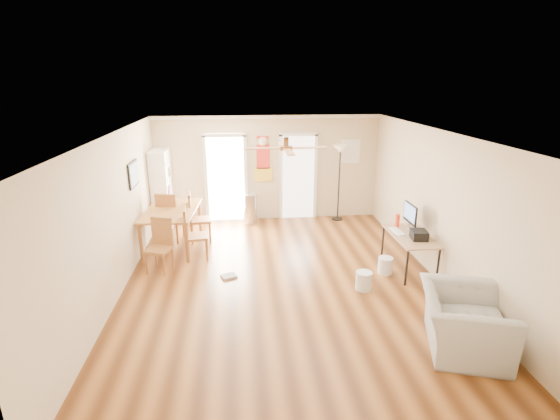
{
  "coord_description": "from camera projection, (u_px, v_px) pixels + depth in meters",
  "views": [
    {
      "loc": [
        -0.72,
        -6.44,
        3.44
      ],
      "look_at": [
        0.0,
        0.6,
        1.15
      ],
      "focal_mm": 26.18,
      "sensor_mm": 36.0,
      "label": 1
    }
  ],
  "objects": [
    {
      "name": "floor",
      "position": [
        283.0,
        282.0,
        7.22
      ],
      "size": [
        7.0,
        7.0,
        0.0
      ],
      "primitive_type": "plane",
      "color": "brown",
      "rests_on": "ground"
    },
    {
      "name": "ceiling",
      "position": [
        284.0,
        134.0,
        6.42
      ],
      "size": [
        5.5,
        7.0,
        0.0
      ],
      "primitive_type": null,
      "color": "silver",
      "rests_on": "floor"
    },
    {
      "name": "wall_back",
      "position": [
        268.0,
        169.0,
        10.13
      ],
      "size": [
        5.5,
        0.04,
        2.6
      ],
      "primitive_type": null,
      "color": "beige",
      "rests_on": "floor"
    },
    {
      "name": "wall_front",
      "position": [
        328.0,
        339.0,
        3.51
      ],
      "size": [
        5.5,
        0.04,
        2.6
      ],
      "primitive_type": null,
      "color": "beige",
      "rests_on": "floor"
    },
    {
      "name": "wall_left",
      "position": [
        114.0,
        218.0,
        6.55
      ],
      "size": [
        0.04,
        7.0,
        2.6
      ],
      "primitive_type": null,
      "color": "beige",
      "rests_on": "floor"
    },
    {
      "name": "wall_right",
      "position": [
        441.0,
        207.0,
        7.08
      ],
      "size": [
        0.04,
        7.0,
        2.6
      ],
      "primitive_type": null,
      "color": "beige",
      "rests_on": "floor"
    },
    {
      "name": "crown_molding",
      "position": [
        284.0,
        137.0,
        6.43
      ],
      "size": [
        5.5,
        7.0,
        0.08
      ],
      "primitive_type": null,
      "color": "white",
      "rests_on": "wall_back"
    },
    {
      "name": "kitchen_doorway",
      "position": [
        226.0,
        180.0,
        10.09
      ],
      "size": [
        0.9,
        0.1,
        2.1
      ],
      "primitive_type": null,
      "color": "white",
      "rests_on": "wall_back"
    },
    {
      "name": "bathroom_doorway",
      "position": [
        298.0,
        178.0,
        10.27
      ],
      "size": [
        0.8,
        0.1,
        2.1
      ],
      "primitive_type": null,
      "color": "white",
      "rests_on": "wall_back"
    },
    {
      "name": "wall_decal",
      "position": [
        263.0,
        159.0,
        10.02
      ],
      "size": [
        0.46,
        0.03,
        1.1
      ],
      "primitive_type": "cube",
      "color": "red",
      "rests_on": "wall_back"
    },
    {
      "name": "ac_grille",
      "position": [
        350.0,
        151.0,
        10.18
      ],
      "size": [
        0.5,
        0.04,
        0.6
      ],
      "primitive_type": "cube",
      "color": "white",
      "rests_on": "wall_back"
    },
    {
      "name": "framed_poster",
      "position": [
        133.0,
        174.0,
        7.76
      ],
      "size": [
        0.04,
        0.66,
        0.48
      ],
      "primitive_type": "cube",
      "color": "black",
      "rests_on": "wall_left"
    },
    {
      "name": "ceiling_fan",
      "position": [
        286.0,
        148.0,
        6.19
      ],
      "size": [
        1.24,
        1.24,
        0.2
      ],
      "primitive_type": null,
      "color": "#593819",
      "rests_on": "ceiling"
    },
    {
      "name": "bookshelf",
      "position": [
        162.0,
        190.0,
        9.61
      ],
      "size": [
        0.51,
        0.9,
        1.88
      ],
      "primitive_type": null,
      "rotation": [
        0.0,
        0.0,
        -0.17
      ],
      "color": "white",
      "rests_on": "floor"
    },
    {
      "name": "dining_table",
      "position": [
        173.0,
        228.0,
        8.6
      ],
      "size": [
        1.13,
        1.75,
        0.84
      ],
      "primitive_type": null,
      "rotation": [
        0.0,
        0.0,
        -0.07
      ],
      "color": "olive",
      "rests_on": "floor"
    },
    {
      "name": "dining_chair_right_a",
      "position": [
        200.0,
        217.0,
        8.92
      ],
      "size": [
        0.49,
        0.49,
        1.09
      ],
      "primitive_type": null,
      "rotation": [
        0.0,
        0.0,
        1.66
      ],
      "color": "#AB6E37",
      "rests_on": "floor"
    },
    {
      "name": "dining_chair_right_b",
      "position": [
        196.0,
        234.0,
        8.03
      ],
      "size": [
        0.48,
        0.48,
        1.04
      ],
      "primitive_type": null,
      "rotation": [
        0.0,
        0.0,
        1.68
      ],
      "color": "#A57535",
      "rests_on": "floor"
    },
    {
      "name": "dining_chair_near",
      "position": [
        158.0,
        247.0,
        7.48
      ],
      "size": [
        0.52,
        0.52,
        0.99
      ],
      "primitive_type": null,
      "rotation": [
        0.0,
        0.0,
        -0.32
      ],
      "color": "#AD7A37",
      "rests_on": "floor"
    },
    {
      "name": "dining_chair_far",
      "position": [
        171.0,
        216.0,
        8.95
      ],
      "size": [
        0.54,
        0.54,
        1.1
      ],
      "primitive_type": null,
      "rotation": [
        0.0,
        0.0,
        2.92
      ],
      "color": "#A36634",
      "rests_on": "floor"
    },
    {
      "name": "trash_can",
      "position": [
        250.0,
        209.0,
        10.07
      ],
      "size": [
        0.38,
        0.38,
        0.74
      ],
      "primitive_type": "cylinder",
      "rotation": [
        0.0,
        0.0,
        -0.1
      ],
      "color": "#B3B4B6",
      "rests_on": "floor"
    },
    {
      "name": "torchiere_lamp",
      "position": [
        339.0,
        183.0,
        10.15
      ],
      "size": [
        0.43,
        0.43,
        1.89
      ],
      "primitive_type": null,
      "rotation": [
        0.0,
        0.0,
        0.23
      ],
      "color": "black",
      "rests_on": "floor"
    },
    {
      "name": "computer_desk",
      "position": [
        408.0,
        252.0,
        7.61
      ],
      "size": [
        0.64,
        1.29,
        0.69
      ],
      "primitive_type": null,
      "color": "tan",
      "rests_on": "floor"
    },
    {
      "name": "imac",
      "position": [
        410.0,
        217.0,
        7.71
      ],
      "size": [
        0.25,
        0.54,
        0.51
      ],
      "primitive_type": null,
      "rotation": [
        0.0,
        0.0,
        0.34
      ],
      "color": "black",
      "rests_on": "computer_desk"
    },
    {
      "name": "keyboard",
      "position": [
        397.0,
        231.0,
        7.66
      ],
      "size": [
        0.17,
        0.45,
        0.02
      ],
      "primitive_type": "cube",
      "rotation": [
        0.0,
        0.0,
        0.07
      ],
      "color": "white",
      "rests_on": "computer_desk"
    },
    {
      "name": "printer",
      "position": [
        419.0,
        235.0,
        7.3
      ],
      "size": [
        0.31,
        0.35,
        0.16
      ],
      "primitive_type": "cube",
      "rotation": [
        0.0,
        0.0,
        -0.15
      ],
      "color": "black",
      "rests_on": "computer_desk"
    },
    {
      "name": "orange_bottle",
      "position": [
        397.0,
        220.0,
        7.89
      ],
      "size": [
        0.1,
        0.1,
        0.26
      ],
      "primitive_type": "cylinder",
      "rotation": [
        0.0,
        0.0,
        -0.2
      ],
      "color": "#EE3A15",
      "rests_on": "computer_desk"
    },
    {
      "name": "wastebasket_a",
      "position": [
        385.0,
        265.0,
        7.51
      ],
      "size": [
        0.31,
        0.31,
        0.31
      ],
      "primitive_type": "cylinder",
      "rotation": [
        0.0,
        0.0,
        0.15
      ],
      "color": "silver",
      "rests_on": "floor"
    },
    {
      "name": "wastebasket_b",
      "position": [
        364.0,
        281.0,
        6.93
      ],
      "size": [
        0.35,
        0.35,
        0.32
      ],
      "primitive_type": "cylinder",
      "rotation": [
        0.0,
        0.0,
        0.3
      ],
      "color": "silver",
      "rests_on": "floor"
    },
    {
      "name": "floor_cloth",
      "position": [
        229.0,
        276.0,
        7.39
      ],
      "size": [
        0.32,
        0.29,
        0.04
      ],
      "primitive_type": "cube",
      "rotation": [
        0.0,
        0.0,
        0.37
      ],
      "color": "#979791",
      "rests_on": "floor"
    },
    {
      "name": "armchair",
      "position": [
        463.0,
        322.0,
        5.35
      ],
      "size": [
        1.37,
        1.47,
        0.78
      ],
      "primitive_type": "imported",
      "rotation": [
        0.0,
        0.0,
        1.26
      ],
      "color": "#A5A5A0",
      "rests_on": "floor"
    }
  ]
}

